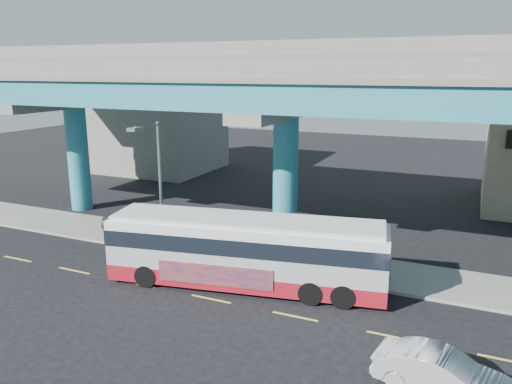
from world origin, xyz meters
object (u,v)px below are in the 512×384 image
at_px(parked_car, 131,223).
at_px(stop_sign, 295,236).
at_px(street_lamp, 154,168).
at_px(transit_bus, 246,249).
at_px(sedan, 442,373).

bearing_deg(parked_car, stop_sign, -100.66).
relative_size(parked_car, street_lamp, 0.52).
bearing_deg(transit_bus, street_lamp, 153.89).
bearing_deg(sedan, transit_bus, 70.84).
bearing_deg(stop_sign, transit_bus, -118.34).
height_order(transit_bus, sedan, transit_bus).
xyz_separation_m(sedan, parked_car, (-18.83, 8.75, 0.08)).
relative_size(parked_car, stop_sign, 1.54).
relative_size(transit_bus, street_lamp, 1.85).
relative_size(transit_bus, parked_car, 3.56).
bearing_deg(transit_bus, parked_car, 147.94).
xyz_separation_m(transit_bus, street_lamp, (-6.30, 1.80, 3.03)).
bearing_deg(street_lamp, sedan, -23.31).
bearing_deg(transit_bus, stop_sign, 48.47).
height_order(transit_bus, stop_sign, transit_bus).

